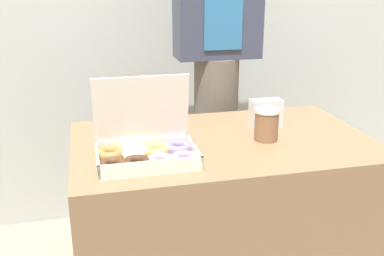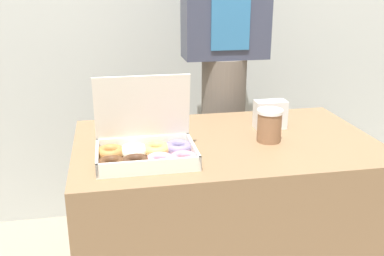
# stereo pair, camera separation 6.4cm
# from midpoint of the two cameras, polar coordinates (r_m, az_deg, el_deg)

# --- Properties ---
(table) EXTENTS (1.03, 0.63, 0.73)m
(table) POSITION_cam_midpoint_polar(r_m,az_deg,el_deg) (1.71, 5.09, -13.08)
(table) COLOR brown
(table) RESTS_ON ground_plane
(donut_box) EXTENTS (0.33, 0.22, 0.25)m
(donut_box) POSITION_cam_midpoint_polar(r_m,az_deg,el_deg) (1.37, -4.55, -2.71)
(donut_box) COLOR white
(donut_box) RESTS_ON table
(coffee_cup) EXTENTS (0.09, 0.09, 0.11)m
(coffee_cup) POSITION_cam_midpoint_polar(r_m,az_deg,el_deg) (1.55, 10.97, 0.33)
(coffee_cup) COLOR #8C6042
(coffee_cup) RESTS_ON table
(napkin_holder) EXTENTS (0.12, 0.06, 0.10)m
(napkin_holder) POSITION_cam_midpoint_polar(r_m,az_deg,el_deg) (1.69, 10.98, 1.69)
(napkin_holder) COLOR silver
(napkin_holder) RESTS_ON table
(person_customer) EXTENTS (0.36, 0.21, 1.73)m
(person_customer) POSITION_cam_midpoint_polar(r_m,az_deg,el_deg) (2.00, 5.10, 9.84)
(person_customer) COLOR #665B51
(person_customer) RESTS_ON ground_plane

